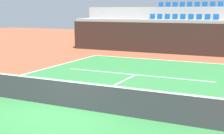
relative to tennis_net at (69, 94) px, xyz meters
name	(u,v)px	position (x,y,z in m)	size (l,w,h in m)	color
ground_plane	(70,108)	(0.00, 0.00, -0.51)	(80.00, 80.00, 0.00)	brown
court_surface	(70,108)	(0.00, 0.00, -0.50)	(11.00, 24.00, 0.01)	#2D7238
baseline_far	(165,60)	(0.00, 11.95, -0.50)	(11.00, 0.10, 0.00)	white
service_line_far	(136,75)	(0.00, 6.40, -0.50)	(8.26, 0.10, 0.00)	white
centre_service_line	(109,88)	(0.00, 3.20, -0.50)	(0.10, 6.40, 0.00)	white
back_wall	(177,39)	(0.00, 15.32, 0.71)	(18.65, 0.30, 2.43)	black
stands_tier_lower	(182,36)	(0.00, 16.67, 0.83)	(18.65, 2.40, 2.68)	#9E9E99
stands_tier_upper	(188,28)	(0.00, 19.07, 1.34)	(18.65, 2.40, 3.70)	#9E9E99
seating_row_lower	(183,18)	(0.00, 16.77, 2.30)	(5.62, 0.44, 0.44)	#145193
seating_row_upper	(189,5)	(0.00, 19.17, 3.32)	(5.62, 0.44, 0.44)	#145193
tennis_net	(69,94)	(0.00, 0.00, 0.00)	(11.08, 0.08, 1.07)	black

